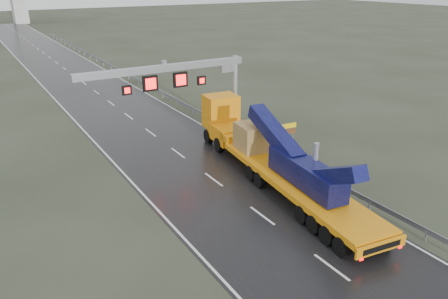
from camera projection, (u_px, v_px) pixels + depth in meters
ground at (305, 248)px, 23.76m from camera, size 400.00×400.00×0.00m
road at (96, 92)px, 55.54m from camera, size 11.00×200.00×0.02m
guardrail at (173, 98)px, 50.28m from camera, size 0.20×140.00×1.40m
sign_gantry at (188, 80)px, 36.99m from camera, size 14.90×1.20×7.42m
heavy_haul_truck at (263, 148)px, 32.35m from camera, size 5.50×21.45×4.99m
exit_sign_pair at (289, 131)px, 36.51m from camera, size 1.42×0.21×2.44m
striped_barrier at (238, 134)px, 39.11m from camera, size 0.82×0.64×1.22m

